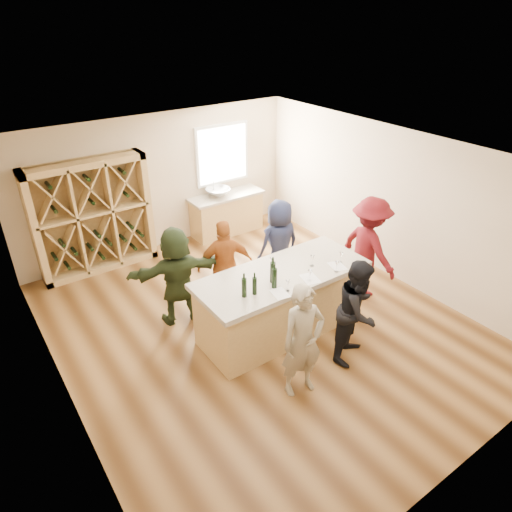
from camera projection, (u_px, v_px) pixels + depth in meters
floor at (258, 325)px, 7.58m from camera, size 6.00×7.00×0.10m
ceiling at (258, 154)px, 6.16m from camera, size 6.00×7.00×0.10m
wall_back at (159, 182)px, 9.40m from camera, size 6.00×0.10×2.80m
wall_front at (474, 393)px, 4.33m from camera, size 6.00×0.10×2.80m
wall_left at (46, 320)px, 5.33m from camera, size 0.10×7.00×2.80m
wall_right at (393, 204)px, 8.40m from camera, size 0.10×7.00×2.80m
window_frame at (222, 154)px, 9.92m from camera, size 1.30×0.06×1.30m
window_pane at (223, 154)px, 9.90m from camera, size 1.18×0.01×1.18m
wine_rack at (93, 217)px, 8.59m from camera, size 2.20×0.45×2.20m
back_counter_base at (227, 215)px, 10.33m from camera, size 1.60×0.58×0.86m
back_counter_top at (226, 196)px, 10.10m from camera, size 1.70×0.62×0.06m
sink at (218, 192)px, 9.94m from camera, size 0.54×0.54×0.19m
faucet at (214, 188)px, 10.04m from camera, size 0.02×0.02×0.30m
tasting_counter_base at (281, 304)px, 7.16m from camera, size 2.60×1.00×1.00m
tasting_counter_top at (282, 275)px, 6.90m from camera, size 2.72×1.12×0.08m
wine_bottle_a at (244, 288)px, 6.25m from camera, size 0.09×0.09×0.29m
wine_bottle_b at (255, 286)px, 6.31m from camera, size 0.08×0.08×0.26m
wine_bottle_d at (274, 278)px, 6.45m from camera, size 0.08×0.08×0.31m
wine_bottle_e at (273, 272)px, 6.57m from camera, size 0.08×0.08×0.33m
wine_glass_a at (288, 286)px, 6.40m from camera, size 0.07×0.07×0.17m
wine_glass_b at (310, 275)px, 6.64m from camera, size 0.09×0.09×0.18m
wine_glass_c at (337, 267)px, 6.86m from camera, size 0.08×0.08×0.17m
wine_glass_d at (312, 261)px, 7.01m from camera, size 0.07×0.07×0.18m
wine_glass_e at (341, 258)px, 7.11m from camera, size 0.06×0.06×0.16m
tasting_menu_a at (280, 293)px, 6.38m from camera, size 0.26×0.32×0.00m
tasting_menu_b at (310, 279)px, 6.73m from camera, size 0.30×0.36×0.00m
tasting_menu_c at (337, 266)px, 7.05m from camera, size 0.28×0.34×0.00m
person_near_left at (303, 341)px, 5.88m from camera, size 0.67×0.54×1.66m
person_near_right at (358, 311)px, 6.50m from camera, size 0.89×0.71×1.60m
person_server at (368, 248)px, 7.89m from camera, size 0.63×1.23×1.85m
person_far_mid at (225, 265)px, 7.61m from camera, size 1.05×0.78×1.61m
person_far_right at (279, 243)px, 8.26m from camera, size 0.84×0.58×1.65m
person_far_left at (177, 276)px, 7.26m from camera, size 1.64×0.89×1.67m
wine_glass_f at (272, 263)px, 6.95m from camera, size 0.07×0.07×0.18m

